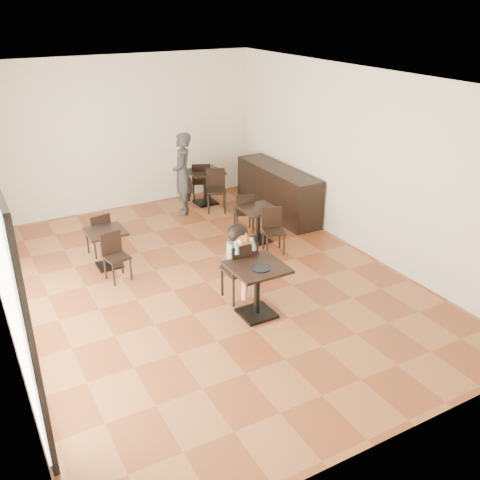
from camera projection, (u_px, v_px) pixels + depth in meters
floor at (206, 282)px, 8.71m from camera, size 6.00×8.00×0.01m
ceiling at (200, 79)px, 7.38m from camera, size 6.00×8.00×0.01m
wall_back at (122, 134)px, 11.23m from camera, size 6.00×0.01×3.20m
wall_front at (392, 314)px, 4.86m from camera, size 6.00×0.01×3.20m
wall_right at (358, 162)px, 9.36m from camera, size 0.01×8.00×3.20m
child_table at (257, 291)px, 7.64m from camera, size 0.76×0.76×0.80m
child_chair at (238, 270)px, 8.04m from camera, size 0.43×0.43×0.96m
child at (238, 263)px, 7.99m from camera, size 0.43×0.61×1.21m
plate at (261, 268)px, 7.39m from camera, size 0.27×0.27×0.02m
pizza_slice at (245, 240)px, 7.66m from camera, size 0.28×0.22×0.07m
adult_patron at (183, 174)px, 11.14m from camera, size 0.63×0.74×1.73m
cafe_table_mid at (258, 225)px, 10.02m from camera, size 0.81×0.81×0.68m
cafe_table_left at (107, 249)px, 9.08m from camera, size 0.73×0.73×0.66m
cafe_table_back at (205, 187)px, 11.87m from camera, size 0.94×0.94×0.75m
chair_mid_a at (244, 212)px, 10.43m from camera, size 0.46×0.46×0.81m
chair_mid_b at (274, 232)px, 9.55m from camera, size 0.46×0.46×0.81m
chair_left_a at (98, 233)px, 9.49m from camera, size 0.42×0.42×0.80m
chair_left_b at (117, 258)px, 8.62m from camera, size 0.42×0.42×0.80m
chair_back_a at (201, 181)px, 12.00m from camera, size 0.54×0.54×0.91m
chair_back_b at (216, 191)px, 11.40m from camera, size 0.54×0.54×0.91m
service_counter at (278, 191)px, 11.26m from camera, size 0.60×2.40×1.00m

